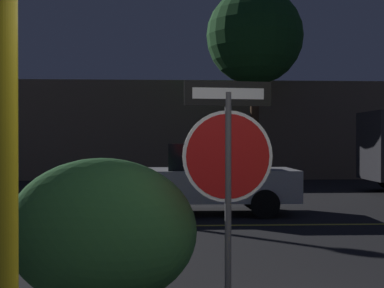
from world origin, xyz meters
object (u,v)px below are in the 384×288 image
Objects in this scene: yellow_pole_left at (5,118)px; passing_car_2 at (202,179)px; tree_0 at (255,37)px; stop_sign at (228,156)px; hedge_bush_2 at (102,233)px.

yellow_pole_left reaches higher than passing_car_2.
yellow_pole_left is 17.64m from tree_0.
yellow_pole_left is at bearing 170.40° from passing_car_2.
stop_sign is 2.46m from yellow_pole_left.
stop_sign is at bearing -100.50° from tree_0.
tree_0 is at bearing -17.20° from passing_car_2.
yellow_pole_left is at bearing -103.74° from tree_0.
yellow_pole_left reaches higher than hedge_bush_2.
hedge_bush_2 is 15.52m from tree_0.
stop_sign is 15.48m from tree_0.
passing_car_2 is at bearing -107.74° from tree_0.
tree_0 reaches higher than stop_sign.
tree_0 is at bearing 74.68° from hedge_bush_2.
hedge_bush_2 is at bearing -105.32° from tree_0.
stop_sign is 0.62× the size of yellow_pole_left.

